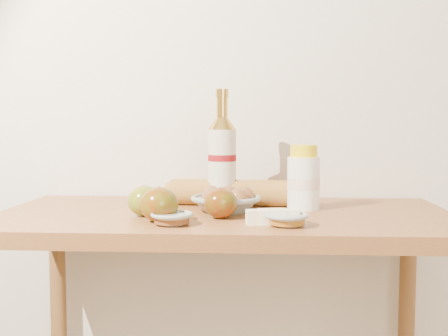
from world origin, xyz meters
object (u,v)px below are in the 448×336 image
Objects in this scene: table at (225,258)px; cream_bottle at (304,180)px; bourbon_bottle at (222,159)px; baguette at (240,193)px; egg_bowl at (226,201)px.

cream_bottle is at bearing 16.33° from table.
bourbon_bottle is 0.11m from baguette.
table is at bearing -113.17° from egg_bowl.
cream_bottle reaches higher than table.
table is 0.20m from baguette.
table is 2.66× the size of baguette.
egg_bowl is (-0.21, -0.05, -0.05)m from cream_bottle.
baguette is at bearing -9.94° from bourbon_bottle.
egg_bowl is at bearing -87.48° from bourbon_bottle.
table is at bearing -89.91° from bourbon_bottle.
baguette is at bearing 71.96° from table.
baguette is at bearing 72.39° from egg_bowl.
bourbon_bottle reaches higher than table.
cream_bottle reaches higher than baguette.
bourbon_bottle reaches higher than baguette.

